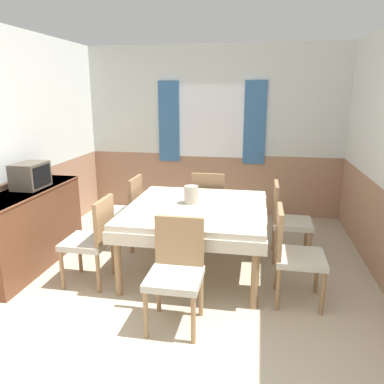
{
  "coord_description": "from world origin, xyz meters",
  "views": [
    {
      "loc": [
        0.73,
        -1.87,
        1.9
      ],
      "look_at": [
        0.05,
        1.87,
        0.88
      ],
      "focal_mm": 35.0,
      "sensor_mm": 36.0,
      "label": 1
    }
  ],
  "objects_px": {
    "chair_right_far": "(286,218)",
    "chair_head_window": "(209,201)",
    "chair_right_near": "(293,252)",
    "chair_head_near": "(176,269)",
    "vase": "(191,195)",
    "dining_table": "(197,215)",
    "tv": "(30,175)",
    "chair_left_far": "(126,209)",
    "sideboard": "(29,228)",
    "chair_left_near": "(93,237)"
  },
  "relations": [
    {
      "from": "sideboard",
      "to": "vase",
      "type": "distance_m",
      "value": 1.84
    },
    {
      "from": "chair_head_near",
      "to": "chair_head_window",
      "type": "bearing_deg",
      "value": -90.0
    },
    {
      "from": "chair_right_near",
      "to": "tv",
      "type": "xyz_separation_m",
      "value": [
        -2.81,
        0.37,
        0.52
      ]
    },
    {
      "from": "chair_head_window",
      "to": "chair_right_far",
      "type": "bearing_deg",
      "value": -28.12
    },
    {
      "from": "chair_right_near",
      "to": "chair_head_window",
      "type": "height_order",
      "value": "same"
    },
    {
      "from": "chair_head_window",
      "to": "vase",
      "type": "bearing_deg",
      "value": -94.57
    },
    {
      "from": "sideboard",
      "to": "tv",
      "type": "xyz_separation_m",
      "value": [
        0.01,
        0.12,
        0.57
      ]
    },
    {
      "from": "chair_right_near",
      "to": "chair_head_near",
      "type": "bearing_deg",
      "value": -61.88
    },
    {
      "from": "sideboard",
      "to": "dining_table",
      "type": "bearing_deg",
      "value": 7.27
    },
    {
      "from": "dining_table",
      "to": "chair_left_near",
      "type": "relative_size",
      "value": 1.7
    },
    {
      "from": "chair_right_near",
      "to": "chair_left_far",
      "type": "bearing_deg",
      "value": -116.28
    },
    {
      "from": "chair_head_window",
      "to": "chair_left_near",
      "type": "xyz_separation_m",
      "value": [
        -0.97,
        -1.48,
        0.0
      ]
    },
    {
      "from": "tv",
      "to": "chair_right_near",
      "type": "bearing_deg",
      "value": -7.42
    },
    {
      "from": "chair_right_far",
      "to": "chair_head_window",
      "type": "distance_m",
      "value": 1.1
    },
    {
      "from": "chair_head_near",
      "to": "vase",
      "type": "relative_size",
      "value": 4.65
    },
    {
      "from": "chair_left_far",
      "to": "chair_head_near",
      "type": "bearing_deg",
      "value": -146.7
    },
    {
      "from": "chair_head_window",
      "to": "tv",
      "type": "relative_size",
      "value": 2.3
    },
    {
      "from": "chair_left_far",
      "to": "sideboard",
      "type": "relative_size",
      "value": 0.57
    },
    {
      "from": "chair_right_near",
      "to": "sideboard",
      "type": "height_order",
      "value": "chair_right_near"
    },
    {
      "from": "chair_right_far",
      "to": "sideboard",
      "type": "height_order",
      "value": "chair_right_far"
    },
    {
      "from": "chair_head_near",
      "to": "chair_left_near",
      "type": "distance_m",
      "value": 1.1
    },
    {
      "from": "chair_head_near",
      "to": "chair_left_near",
      "type": "relative_size",
      "value": 1.0
    },
    {
      "from": "chair_head_near",
      "to": "tv",
      "type": "distance_m",
      "value": 2.1
    },
    {
      "from": "chair_right_far",
      "to": "chair_head_window",
      "type": "xyz_separation_m",
      "value": [
        -0.97,
        0.52,
        0.0
      ]
    },
    {
      "from": "chair_right_far",
      "to": "vase",
      "type": "xyz_separation_m",
      "value": [
        -1.05,
        -0.4,
        0.34
      ]
    },
    {
      "from": "sideboard",
      "to": "vase",
      "type": "bearing_deg",
      "value": 10.17
    },
    {
      "from": "chair_head_near",
      "to": "chair_right_far",
      "type": "relative_size",
      "value": 1.0
    },
    {
      "from": "chair_head_window",
      "to": "vase",
      "type": "distance_m",
      "value": 0.98
    },
    {
      "from": "dining_table",
      "to": "sideboard",
      "type": "bearing_deg",
      "value": -172.73
    },
    {
      "from": "chair_right_near",
      "to": "chair_head_near",
      "type": "height_order",
      "value": "same"
    },
    {
      "from": "chair_left_near",
      "to": "tv",
      "type": "height_order",
      "value": "tv"
    },
    {
      "from": "sideboard",
      "to": "tv",
      "type": "distance_m",
      "value": 0.58
    },
    {
      "from": "chair_right_near",
      "to": "chair_left_far",
      "type": "xyz_separation_m",
      "value": [
        -1.95,
        0.96,
        0.0
      ]
    },
    {
      "from": "chair_right_far",
      "to": "vase",
      "type": "relative_size",
      "value": 4.65
    },
    {
      "from": "chair_right_near",
      "to": "chair_left_near",
      "type": "bearing_deg",
      "value": -90.0
    },
    {
      "from": "chair_left_far",
      "to": "vase",
      "type": "height_order",
      "value": "vase"
    },
    {
      "from": "chair_left_far",
      "to": "vase",
      "type": "relative_size",
      "value": 4.65
    },
    {
      "from": "chair_right_far",
      "to": "chair_left_far",
      "type": "relative_size",
      "value": 1.0
    },
    {
      "from": "chair_head_near",
      "to": "chair_right_far",
      "type": "distance_m",
      "value": 1.77
    },
    {
      "from": "dining_table",
      "to": "chair_left_far",
      "type": "bearing_deg",
      "value": 153.72
    },
    {
      "from": "chair_right_far",
      "to": "tv",
      "type": "relative_size",
      "value": 2.3
    },
    {
      "from": "dining_table",
      "to": "chair_head_window",
      "type": "distance_m",
      "value": 1.01
    },
    {
      "from": "dining_table",
      "to": "tv",
      "type": "xyz_separation_m",
      "value": [
        -1.84,
        -0.11,
        0.38
      ]
    },
    {
      "from": "chair_right_near",
      "to": "sideboard",
      "type": "distance_m",
      "value": 2.83
    },
    {
      "from": "chair_head_window",
      "to": "chair_left_near",
      "type": "bearing_deg",
      "value": -123.3
    },
    {
      "from": "chair_left_far",
      "to": "chair_left_near",
      "type": "xyz_separation_m",
      "value": [
        0.0,
        -0.96,
        0.0
      ]
    },
    {
      "from": "chair_right_near",
      "to": "chair_right_far",
      "type": "relative_size",
      "value": 1.0
    },
    {
      "from": "chair_head_window",
      "to": "sideboard",
      "type": "distance_m",
      "value": 2.22
    },
    {
      "from": "dining_table",
      "to": "tv",
      "type": "bearing_deg",
      "value": -176.42
    },
    {
      "from": "sideboard",
      "to": "chair_head_near",
      "type": "bearing_deg",
      "value": -22.57
    }
  ]
}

